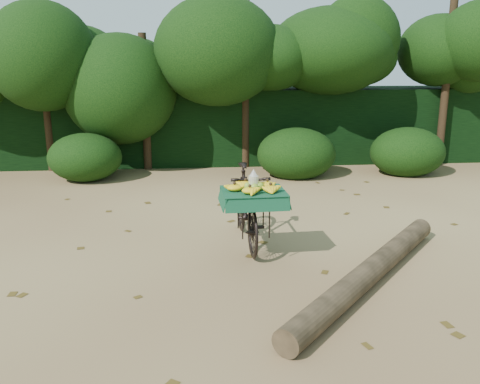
{
  "coord_description": "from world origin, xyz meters",
  "views": [
    {
      "loc": [
        -0.69,
        -6.43,
        2.5
      ],
      "look_at": [
        -0.13,
        -0.14,
        0.85
      ],
      "focal_mm": 38.0,
      "sensor_mm": 36.0,
      "label": 1
    }
  ],
  "objects": [
    {
      "name": "tree_row",
      "position": [
        -0.65,
        5.5,
        2.0
      ],
      "size": [
        14.5,
        2.0,
        4.0
      ],
      "primitive_type": null,
      "color": "black",
      "rests_on": "ground"
    },
    {
      "name": "bush_clumps",
      "position": [
        0.5,
        4.3,
        0.45
      ],
      "size": [
        8.8,
        1.7,
        0.9
      ],
      "primitive_type": null,
      "color": "black",
      "rests_on": "ground"
    },
    {
      "name": "ground",
      "position": [
        0.0,
        0.0,
        0.0
      ],
      "size": [
        80.0,
        80.0,
        0.0
      ],
      "primitive_type": "plane",
      "color": "tan",
      "rests_on": "ground"
    },
    {
      "name": "fallen_log",
      "position": [
        1.29,
        -1.17,
        0.14
      ],
      "size": [
        2.71,
        3.06,
        0.28
      ],
      "primitive_type": "cylinder",
      "rotation": [
        1.57,
        0.0,
        -0.72
      ],
      "color": "brown",
      "rests_on": "ground"
    },
    {
      "name": "leaf_litter",
      "position": [
        0.0,
        0.65,
        0.01
      ],
      "size": [
        7.0,
        7.3,
        0.01
      ],
      "primitive_type": null,
      "color": "#4C3A14",
      "rests_on": "ground"
    },
    {
      "name": "vendor_bicycle",
      "position": [
        -0.0,
        0.22,
        0.56
      ],
      "size": [
        0.81,
        1.86,
        1.1
      ],
      "rotation": [
        0.0,
        0.0,
        0.05
      ],
      "color": "black",
      "rests_on": "ground"
    },
    {
      "name": "hedge_backdrop",
      "position": [
        0.0,
        6.3,
        0.9
      ],
      "size": [
        26.0,
        1.8,
        1.8
      ],
      "primitive_type": "cube",
      "color": "black",
      "rests_on": "ground"
    }
  ]
}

